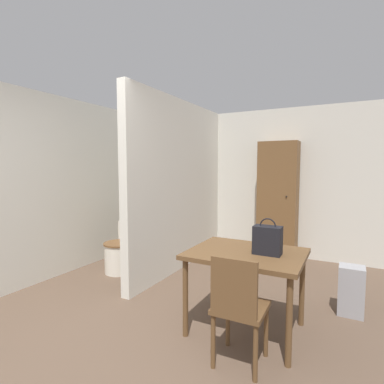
% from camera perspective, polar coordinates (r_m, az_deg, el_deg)
% --- Properties ---
extents(ground_plane, '(16.00, 16.00, 0.00)m').
position_cam_1_polar(ground_plane, '(2.63, -19.48, -30.91)').
color(ground_plane, brown).
extents(wall_back, '(4.94, 0.12, 2.50)m').
position_cam_1_polar(wall_back, '(5.50, 10.83, 1.85)').
color(wall_back, silver).
rests_on(wall_back, ground_plane).
extents(wall_left, '(0.12, 4.76, 2.50)m').
position_cam_1_polar(wall_left, '(4.92, -19.82, 1.31)').
color(wall_left, silver).
rests_on(wall_left, ground_plane).
extents(partition_wall, '(0.12, 2.59, 2.50)m').
position_cam_1_polar(partition_wall, '(4.51, -2.18, 1.30)').
color(partition_wall, silver).
rests_on(partition_wall, ground_plane).
extents(dining_table, '(1.02, 0.81, 0.75)m').
position_cam_1_polar(dining_table, '(2.87, 10.28, -12.78)').
color(dining_table, brown).
rests_on(dining_table, ground_plane).
extents(wooden_chair, '(0.39, 0.39, 0.88)m').
position_cam_1_polar(wooden_chair, '(2.44, 8.80, -20.65)').
color(wooden_chair, brown).
rests_on(wooden_chair, ground_plane).
extents(toilet, '(0.44, 0.59, 0.71)m').
position_cam_1_polar(toilet, '(4.58, -13.21, -10.99)').
color(toilet, silver).
rests_on(toilet, ground_plane).
extents(handbag, '(0.24, 0.14, 0.33)m').
position_cam_1_polar(handbag, '(2.77, 14.19, -8.83)').
color(handbag, black).
rests_on(handbag, dining_table).
extents(wooden_cabinet, '(0.62, 0.38, 1.93)m').
position_cam_1_polar(wooden_cabinet, '(5.13, 16.02, -1.62)').
color(wooden_cabinet, brown).
rests_on(wooden_cabinet, ground_plane).
extents(space_heater, '(0.24, 0.21, 0.51)m').
position_cam_1_polar(space_heater, '(3.64, 28.05, -16.22)').
color(space_heater, '#9E9EA3').
rests_on(space_heater, ground_plane).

